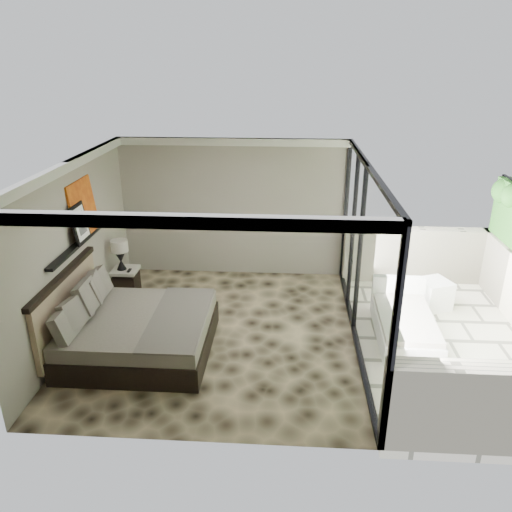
# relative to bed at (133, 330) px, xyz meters

# --- Properties ---
(floor) EXTENTS (5.00, 5.00, 0.00)m
(floor) POSITION_rel_bed_xyz_m (1.22, 0.59, -0.36)
(floor) COLOR black
(floor) RESTS_ON ground
(ceiling) EXTENTS (4.50, 5.00, 0.02)m
(ceiling) POSITION_rel_bed_xyz_m (1.22, 0.59, 2.43)
(ceiling) COLOR silver
(ceiling) RESTS_ON back_wall
(back_wall) EXTENTS (4.50, 0.02, 2.80)m
(back_wall) POSITION_rel_bed_xyz_m (1.22, 3.08, 1.04)
(back_wall) COLOR gray
(back_wall) RESTS_ON floor
(left_wall) EXTENTS (0.02, 5.00, 2.80)m
(left_wall) POSITION_rel_bed_xyz_m (-1.02, 0.59, 1.04)
(left_wall) COLOR gray
(left_wall) RESTS_ON floor
(glass_wall) EXTENTS (0.08, 5.00, 2.80)m
(glass_wall) POSITION_rel_bed_xyz_m (3.47, 0.59, 1.04)
(glass_wall) COLOR white
(glass_wall) RESTS_ON floor
(terrace_slab) EXTENTS (3.00, 5.00, 0.12)m
(terrace_slab) POSITION_rel_bed_xyz_m (4.97, 0.59, -0.42)
(terrace_slab) COLOR beige
(terrace_slab) RESTS_ON ground
(picture_ledge) EXTENTS (0.12, 2.20, 0.05)m
(picture_ledge) POSITION_rel_bed_xyz_m (-0.96, 0.69, 1.14)
(picture_ledge) COLOR black
(picture_ledge) RESTS_ON left_wall
(bed) EXTENTS (2.20, 2.12, 1.21)m
(bed) POSITION_rel_bed_xyz_m (0.00, 0.00, 0.00)
(bed) COLOR black
(bed) RESTS_ON floor
(nightstand) EXTENTS (0.59, 0.59, 0.47)m
(nightstand) POSITION_rel_bed_xyz_m (-0.71, 1.92, -0.12)
(nightstand) COLOR black
(nightstand) RESTS_ON floor
(table_lamp) EXTENTS (0.32, 0.32, 0.58)m
(table_lamp) POSITION_rel_bed_xyz_m (-0.77, 1.91, 0.53)
(table_lamp) COLOR black
(table_lamp) RESTS_ON nightstand
(abstract_canvas) EXTENTS (0.13, 0.90, 0.90)m
(abstract_canvas) POSITION_rel_bed_xyz_m (-0.97, 1.02, 1.62)
(abstract_canvas) COLOR #AC2B0E
(abstract_canvas) RESTS_ON picture_ledge
(framed_print) EXTENTS (0.11, 0.50, 0.60)m
(framed_print) POSITION_rel_bed_xyz_m (-0.92, 0.70, 1.47)
(framed_print) COLOR black
(framed_print) RESTS_ON picture_ledge
(ottoman) EXTENTS (0.68, 0.68, 0.52)m
(ottoman) POSITION_rel_bed_xyz_m (4.98, 1.75, -0.09)
(ottoman) COLOR white
(ottoman) RESTS_ON terrace_slab
(lounger) EXTENTS (0.95, 1.82, 0.70)m
(lounger) POSITION_rel_bed_xyz_m (4.26, 0.73, -0.14)
(lounger) COLOR white
(lounger) RESTS_ON terrace_slab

